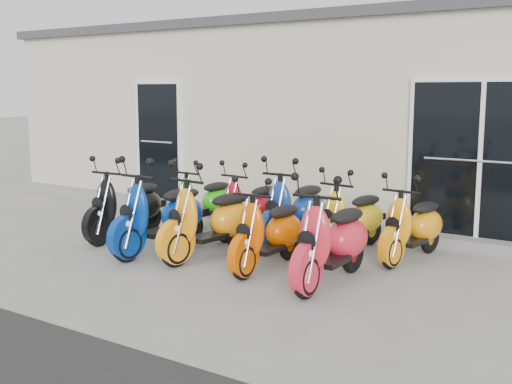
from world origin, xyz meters
TOP-DOWN VIEW (x-y plane):
  - ground at (0.00, 0.00)m, footprint 80.00×80.00m
  - building at (0.00, 5.20)m, footprint 14.00×6.00m
  - roof_cap at (0.00, 5.20)m, footprint 14.20×6.20m
  - front_step at (0.00, 2.02)m, footprint 14.00×0.40m
  - door_left at (-3.20, 2.17)m, footprint 1.07×0.08m
  - door_right at (2.60, 2.17)m, footprint 2.02×0.08m
  - scooter_front_black at (-1.79, -0.10)m, footprint 0.69×1.71m
  - scooter_front_blue at (-0.81, -0.44)m, footprint 0.74×1.82m
  - scooter_front_orange_a at (-0.11, -0.29)m, footprint 0.86×1.82m
  - scooter_front_orange_b at (0.80, -0.32)m, footprint 0.61×1.61m
  - scooter_front_red at (1.72, -0.46)m, footprint 0.67×1.76m
  - scooter_back_green at (-1.29, 1.04)m, footprint 0.68×1.56m
  - scooter_back_red at (-0.37, 1.02)m, footprint 0.76×1.62m
  - scooter_back_blue at (0.43, 0.94)m, footprint 0.63×1.73m
  - scooter_back_yellow at (1.26, 1.01)m, footprint 0.81×1.65m
  - scooter_back_extra at (2.11, 1.02)m, footprint 0.76×1.62m

SIDE VIEW (x-z plane):
  - ground at x=0.00m, z-range 0.00..0.00m
  - front_step at x=0.00m, z-range 0.00..0.15m
  - scooter_back_green at x=-1.29m, z-range 0.00..1.12m
  - scooter_back_red at x=-0.37m, z-range 0.00..1.15m
  - scooter_back_extra at x=2.11m, z-range 0.00..1.15m
  - scooter_back_yellow at x=1.26m, z-range 0.00..1.17m
  - scooter_front_orange_b at x=0.80m, z-range 0.00..1.18m
  - scooter_front_black at x=-1.79m, z-range 0.00..1.24m
  - scooter_back_blue at x=0.43m, z-range 0.00..1.27m
  - scooter_front_orange_a at x=-0.11m, z-range 0.00..1.29m
  - scooter_front_red at x=1.72m, z-range 0.00..1.29m
  - scooter_front_blue at x=-0.81m, z-range 0.00..1.32m
  - door_left at x=-3.20m, z-range 0.15..2.37m
  - door_right at x=2.60m, z-range 0.15..2.37m
  - building at x=0.00m, z-range 0.00..3.20m
  - roof_cap at x=0.00m, z-range 3.20..3.36m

